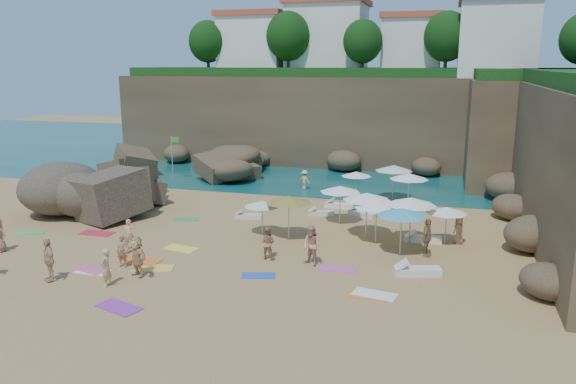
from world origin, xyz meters
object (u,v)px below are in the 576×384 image
(person_stand_0, at_px, (129,234))
(person_stand_5, at_px, (158,192))
(flag_pole, at_px, (173,152))
(person_stand_6, at_px, (106,267))
(parasol_2, at_px, (356,174))
(parasol_0, at_px, (340,189))
(person_stand_4, at_px, (459,230))
(person_stand_1, at_px, (268,243))
(rock_outcrop, at_px, (115,208))
(person_stand_2, at_px, (305,180))
(parasol_1, at_px, (394,168))
(lounger_0, at_px, (248,216))
(person_stand_3, at_px, (427,238))

(person_stand_0, height_order, person_stand_5, person_stand_5)
(flag_pole, bearing_deg, person_stand_6, -70.08)
(parasol_2, bearing_deg, person_stand_6, -112.68)
(parasol_0, relative_size, person_stand_4, 1.63)
(person_stand_1, bearing_deg, person_stand_0, 12.54)
(person_stand_4, bearing_deg, person_stand_5, -129.78)
(rock_outcrop, distance_m, person_stand_1, 14.09)
(person_stand_6, bearing_deg, person_stand_2, 166.53)
(person_stand_4, bearing_deg, rock_outcrop, -124.54)
(parasol_0, bearing_deg, person_stand_2, 117.28)
(person_stand_0, relative_size, person_stand_2, 1.05)
(person_stand_1, bearing_deg, parasol_0, -98.67)
(parasol_1, xyz_separation_m, parasol_2, (-2.45, -0.67, -0.42))
(rock_outcrop, xyz_separation_m, person_stand_5, (2.29, 1.61, 0.88))
(person_stand_6, bearing_deg, person_stand_4, 121.23)
(flag_pole, xyz_separation_m, person_stand_0, (5.85, -16.21, -1.50))
(parasol_2, relative_size, person_stand_1, 1.30)
(parasol_1, bearing_deg, person_stand_4, -64.15)
(person_stand_4, bearing_deg, person_stand_2, -163.92)
(parasol_1, relative_size, person_stand_4, 1.76)
(lounger_0, height_order, person_stand_3, person_stand_3)
(lounger_0, bearing_deg, person_stand_3, -31.80)
(parasol_0, relative_size, person_stand_6, 1.44)
(flag_pole, xyz_separation_m, person_stand_6, (7.53, -20.79, -1.45))
(lounger_0, bearing_deg, person_stand_6, -111.02)
(person_stand_3, bearing_deg, person_stand_2, 50.14)
(person_stand_3, xyz_separation_m, person_stand_6, (-12.80, -7.53, -0.12))
(flag_pole, bearing_deg, person_stand_1, -50.33)
(person_stand_4, xyz_separation_m, person_stand_6, (-14.32, -10.06, 0.10))
(person_stand_0, xyz_separation_m, person_stand_2, (5.12, 15.70, -0.04))
(parasol_1, bearing_deg, person_stand_0, -129.44)
(parasol_1, distance_m, person_stand_3, 11.73)
(parasol_0, xyz_separation_m, person_stand_1, (-2.16, -7.03, -1.26))
(flag_pole, height_order, lounger_0, flag_pole)
(person_stand_2, bearing_deg, person_stand_4, 161.20)
(person_stand_0, relative_size, person_stand_1, 0.96)
(flag_pole, height_order, parasol_0, flag_pole)
(rock_outcrop, xyz_separation_m, lounger_0, (9.17, 0.16, 0.13))
(rock_outcrop, relative_size, person_stand_0, 5.49)
(person_stand_5, bearing_deg, parasol_1, 8.19)
(person_stand_3, xyz_separation_m, person_stand_5, (-17.56, 5.58, -0.06))
(parasol_2, height_order, person_stand_4, parasol_2)
(person_stand_1, bearing_deg, person_stand_4, -142.22)
(parasol_2, height_order, person_stand_5, parasol_2)
(parasol_1, bearing_deg, person_stand_5, -158.77)
(person_stand_0, bearing_deg, person_stand_3, -17.79)
(person_stand_1, relative_size, person_stand_4, 1.10)
(person_stand_2, distance_m, person_stand_3, 15.82)
(person_stand_4, bearing_deg, lounger_0, -128.14)
(person_stand_0, distance_m, person_stand_2, 16.51)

